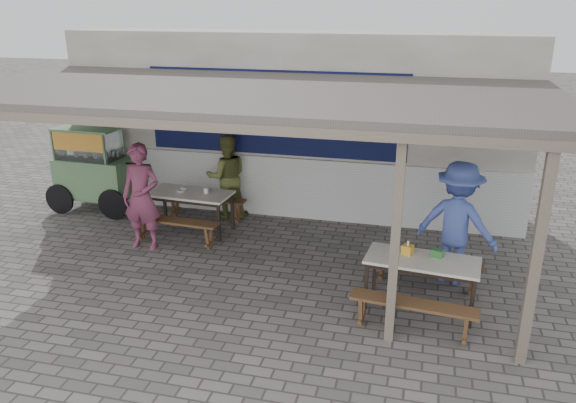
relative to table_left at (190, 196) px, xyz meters
The scene contains 17 objects.
ground 2.45m from the table_left, 50.35° to the right, with size 60.00×60.00×0.00m, color slate.
back_wall 2.54m from the table_left, 49.53° to the left, with size 9.00×1.28×3.50m.
warung_roof 2.71m from the table_left, 31.09° to the right, with size 9.00×4.21×2.81m.
table_left is the anchor object (origin of this frame).
bench_left_street 0.72m from the table_left, 93.44° to the right, with size 1.65×0.38×0.45m.
bench_left_wall 0.72m from the table_left, 86.56° to the left, with size 1.65×0.38×0.45m.
table_right 4.59m from the table_left, 23.72° to the right, with size 1.58×0.84×0.75m.
bench_right_street 4.85m from the table_left, 31.38° to the right, with size 1.63×0.45×0.45m.
bench_right_wall 4.44m from the table_left, 15.34° to the right, with size 1.63×0.45×0.45m.
vendor_cart 2.40m from the table_left, 166.14° to the left, with size 2.17×0.86×1.71m.
patron_street_side 1.03m from the table_left, 118.17° to the right, with size 0.67×0.44×1.84m, color #74334D.
patron_wall_side 0.96m from the table_left, 63.62° to the left, with size 0.80×0.63×1.65m, color brown.
patron_right_table 4.75m from the table_left, 10.59° to the right, with size 1.21×0.70×1.88m, color #485DB3.
tissue_box 4.35m from the table_left, 23.41° to the right, with size 0.13×0.13×0.13m, color gold.
donation_box 4.72m from the table_left, 21.45° to the right, with size 0.16×0.11×0.11m, color #316E34.
condiment_jar 0.34m from the table_left, ahead, with size 0.09×0.09×0.10m, color white.
condiment_bowl 0.18m from the table_left, behind, with size 0.20×0.20×0.05m, color silver.
Camera 1 is at (2.60, -7.14, 4.04)m, focal length 35.00 mm.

